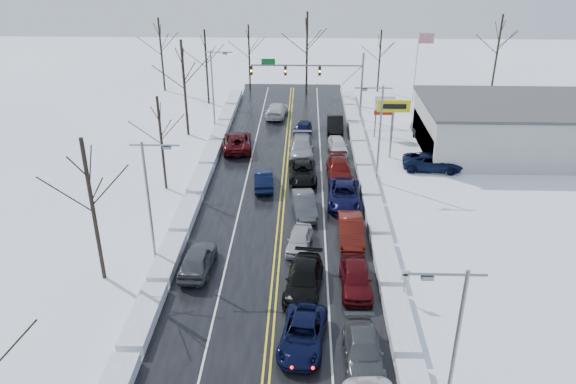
{
  "coord_description": "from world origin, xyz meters",
  "views": [
    {
      "loc": [
        1.86,
        -37.08,
        21.66
      ],
      "look_at": [
        0.61,
        2.44,
        2.5
      ],
      "focal_mm": 35.0,
      "sensor_mm": 36.0,
      "label": 1
    }
  ],
  "objects_px": {
    "traffic_signal_mast": "(319,74)",
    "oncoming_car_0": "(264,187)",
    "flagpole": "(417,67)",
    "tires_plus_sign": "(393,110)",
    "dealership_building": "(521,127)"
  },
  "relations": [
    {
      "from": "flagpole",
      "to": "dealership_building",
      "type": "relative_size",
      "value": 0.49
    },
    {
      "from": "tires_plus_sign",
      "to": "dealership_building",
      "type": "bearing_deg",
      "value": 8.47
    },
    {
      "from": "tires_plus_sign",
      "to": "dealership_building",
      "type": "relative_size",
      "value": 0.29
    },
    {
      "from": "oncoming_car_0",
      "to": "traffic_signal_mast",
      "type": "bearing_deg",
      "value": -110.23
    },
    {
      "from": "dealership_building",
      "to": "oncoming_car_0",
      "type": "height_order",
      "value": "dealership_building"
    },
    {
      "from": "traffic_signal_mast",
      "to": "oncoming_car_0",
      "type": "height_order",
      "value": "traffic_signal_mast"
    },
    {
      "from": "flagpole",
      "to": "oncoming_car_0",
      "type": "xyz_separation_m",
      "value": [
        -16.95,
        -21.39,
        -5.93
      ]
    },
    {
      "from": "tires_plus_sign",
      "to": "oncoming_car_0",
      "type": "height_order",
      "value": "tires_plus_sign"
    },
    {
      "from": "tires_plus_sign",
      "to": "dealership_building",
      "type": "distance_m",
      "value": 13.82
    },
    {
      "from": "tires_plus_sign",
      "to": "flagpole",
      "type": "relative_size",
      "value": 0.6
    },
    {
      "from": "tires_plus_sign",
      "to": "flagpole",
      "type": "distance_m",
      "value": 14.79
    },
    {
      "from": "traffic_signal_mast",
      "to": "oncoming_car_0",
      "type": "distance_m",
      "value": 20.81
    },
    {
      "from": "tires_plus_sign",
      "to": "dealership_building",
      "type": "height_order",
      "value": "tires_plus_sign"
    },
    {
      "from": "flagpole",
      "to": "dealership_building",
      "type": "xyz_separation_m",
      "value": [
        8.8,
        -12.0,
        -3.27
      ]
    },
    {
      "from": "traffic_signal_mast",
      "to": "tires_plus_sign",
      "type": "xyz_separation_m",
      "value": [
        7.05,
        -12.0,
        -0.49
      ]
    }
  ]
}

